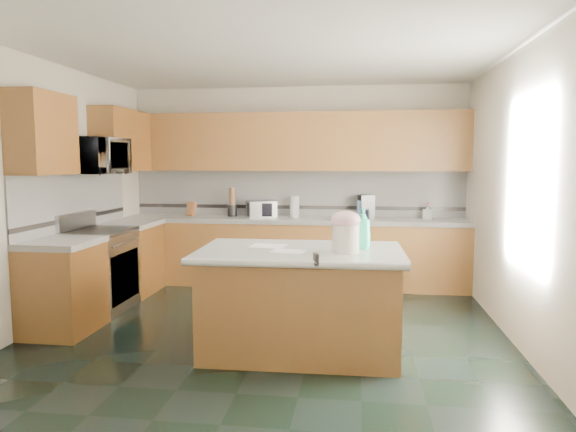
# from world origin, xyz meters

# --- Properties ---
(floor) EXTENTS (4.60, 4.60, 0.00)m
(floor) POSITION_xyz_m (0.00, 0.00, 0.00)
(floor) COLOR black
(floor) RESTS_ON ground
(ceiling) EXTENTS (4.60, 4.60, 0.00)m
(ceiling) POSITION_xyz_m (0.00, 0.00, 2.70)
(ceiling) COLOR white
(ceiling) RESTS_ON ground
(wall_back) EXTENTS (4.60, 0.04, 2.70)m
(wall_back) POSITION_xyz_m (0.00, 2.32, 1.35)
(wall_back) COLOR silver
(wall_back) RESTS_ON ground
(wall_front) EXTENTS (4.60, 0.04, 2.70)m
(wall_front) POSITION_xyz_m (0.00, -2.32, 1.35)
(wall_front) COLOR silver
(wall_front) RESTS_ON ground
(wall_left) EXTENTS (0.04, 4.60, 2.70)m
(wall_left) POSITION_xyz_m (-2.32, 0.00, 1.35)
(wall_left) COLOR silver
(wall_left) RESTS_ON ground
(wall_right) EXTENTS (0.04, 4.60, 2.70)m
(wall_right) POSITION_xyz_m (2.32, 0.00, 1.35)
(wall_right) COLOR silver
(wall_right) RESTS_ON ground
(back_base_cab) EXTENTS (4.60, 0.60, 0.86)m
(back_base_cab) POSITION_xyz_m (0.00, 2.00, 0.43)
(back_base_cab) COLOR #48270C
(back_base_cab) RESTS_ON ground
(back_countertop) EXTENTS (4.60, 0.64, 0.06)m
(back_countertop) POSITION_xyz_m (0.00, 2.00, 0.89)
(back_countertop) COLOR white
(back_countertop) RESTS_ON back_base_cab
(back_upper_cab) EXTENTS (4.60, 0.33, 0.78)m
(back_upper_cab) POSITION_xyz_m (0.00, 2.13, 1.94)
(back_upper_cab) COLOR #48270C
(back_upper_cab) RESTS_ON wall_back
(back_backsplash) EXTENTS (4.60, 0.02, 0.63)m
(back_backsplash) POSITION_xyz_m (0.00, 2.29, 1.24)
(back_backsplash) COLOR silver
(back_backsplash) RESTS_ON back_countertop
(back_accent_band) EXTENTS (4.60, 0.01, 0.05)m
(back_accent_band) POSITION_xyz_m (0.00, 2.28, 1.04)
(back_accent_band) COLOR black
(back_accent_band) RESTS_ON back_countertop
(left_base_cab_rear) EXTENTS (0.60, 0.82, 0.86)m
(left_base_cab_rear) POSITION_xyz_m (-2.00, 1.29, 0.43)
(left_base_cab_rear) COLOR #48270C
(left_base_cab_rear) RESTS_ON ground
(left_counter_rear) EXTENTS (0.64, 0.82, 0.06)m
(left_counter_rear) POSITION_xyz_m (-2.00, 1.29, 0.89)
(left_counter_rear) COLOR white
(left_counter_rear) RESTS_ON left_base_cab_rear
(left_base_cab_front) EXTENTS (0.60, 0.72, 0.86)m
(left_base_cab_front) POSITION_xyz_m (-2.00, -0.24, 0.43)
(left_base_cab_front) COLOR #48270C
(left_base_cab_front) RESTS_ON ground
(left_counter_front) EXTENTS (0.64, 0.72, 0.06)m
(left_counter_front) POSITION_xyz_m (-2.00, -0.24, 0.89)
(left_counter_front) COLOR white
(left_counter_front) RESTS_ON left_base_cab_front
(left_backsplash) EXTENTS (0.02, 2.30, 0.63)m
(left_backsplash) POSITION_xyz_m (-2.29, 0.55, 1.24)
(left_backsplash) COLOR silver
(left_backsplash) RESTS_ON wall_left
(left_accent_band) EXTENTS (0.01, 2.30, 0.05)m
(left_accent_band) POSITION_xyz_m (-2.28, 0.55, 1.04)
(left_accent_band) COLOR black
(left_accent_band) RESTS_ON wall_left
(left_upper_cab_rear) EXTENTS (0.33, 1.09, 0.78)m
(left_upper_cab_rear) POSITION_xyz_m (-2.13, 1.42, 1.94)
(left_upper_cab_rear) COLOR #48270C
(left_upper_cab_rear) RESTS_ON wall_left
(left_upper_cab_front) EXTENTS (0.33, 0.72, 0.78)m
(left_upper_cab_front) POSITION_xyz_m (-2.13, -0.24, 1.94)
(left_upper_cab_front) COLOR #48270C
(left_upper_cab_front) RESTS_ON wall_left
(range_body) EXTENTS (0.60, 0.76, 0.88)m
(range_body) POSITION_xyz_m (-2.00, 0.50, 0.44)
(range_body) COLOR #B7B7BC
(range_body) RESTS_ON ground
(range_oven_door) EXTENTS (0.02, 0.68, 0.55)m
(range_oven_door) POSITION_xyz_m (-1.71, 0.50, 0.40)
(range_oven_door) COLOR black
(range_oven_door) RESTS_ON range_body
(range_cooktop) EXTENTS (0.62, 0.78, 0.04)m
(range_cooktop) POSITION_xyz_m (-2.00, 0.50, 0.90)
(range_cooktop) COLOR black
(range_cooktop) RESTS_ON range_body
(range_handle) EXTENTS (0.02, 0.66, 0.02)m
(range_handle) POSITION_xyz_m (-1.68, 0.50, 0.78)
(range_handle) COLOR #B7B7BC
(range_handle) RESTS_ON range_body
(range_backguard) EXTENTS (0.06, 0.76, 0.18)m
(range_backguard) POSITION_xyz_m (-2.26, 0.50, 1.02)
(range_backguard) COLOR #B7B7BC
(range_backguard) RESTS_ON range_body
(microwave) EXTENTS (0.50, 0.73, 0.41)m
(microwave) POSITION_xyz_m (-2.00, 0.50, 1.73)
(microwave) COLOR #B7B7BC
(microwave) RESTS_ON wall_left
(island_base) EXTENTS (1.68, 0.98, 0.86)m
(island_base) POSITION_xyz_m (0.37, -0.46, 0.43)
(island_base) COLOR #48270C
(island_base) RESTS_ON ground
(island_top) EXTENTS (1.78, 1.08, 0.06)m
(island_top) POSITION_xyz_m (0.37, -0.46, 0.89)
(island_top) COLOR white
(island_top) RESTS_ON island_base
(island_bullnose) EXTENTS (1.76, 0.09, 0.06)m
(island_bullnose) POSITION_xyz_m (0.37, -0.98, 0.89)
(island_bullnose) COLOR white
(island_bullnose) RESTS_ON island_base
(treat_jar) EXTENTS (0.27, 0.27, 0.24)m
(treat_jar) POSITION_xyz_m (0.76, -0.58, 1.04)
(treat_jar) COLOR white
(treat_jar) RESTS_ON island_top
(treat_jar_lid) EXTENTS (0.25, 0.25, 0.15)m
(treat_jar_lid) POSITION_xyz_m (0.76, -0.58, 1.19)
(treat_jar_lid) COLOR #E4A8AE
(treat_jar_lid) RESTS_ON treat_jar
(treat_jar_knob) EXTENTS (0.08, 0.03, 0.03)m
(treat_jar_knob) POSITION_xyz_m (0.76, -0.58, 1.25)
(treat_jar_knob) COLOR tan
(treat_jar_knob) RESTS_ON treat_jar_lid
(treat_jar_knob_end_l) EXTENTS (0.04, 0.04, 0.04)m
(treat_jar_knob_end_l) POSITION_xyz_m (0.72, -0.58, 1.25)
(treat_jar_knob_end_l) COLOR tan
(treat_jar_knob_end_l) RESTS_ON treat_jar_lid
(treat_jar_knob_end_r) EXTENTS (0.04, 0.04, 0.04)m
(treat_jar_knob_end_r) POSITION_xyz_m (0.80, -0.58, 1.25)
(treat_jar_knob_end_r) COLOR tan
(treat_jar_knob_end_r) RESTS_ON treat_jar_lid
(soap_bottle_island) EXTENTS (0.16, 0.16, 0.36)m
(soap_bottle_island) POSITION_xyz_m (0.90, -0.38, 1.10)
(soap_bottle_island) COLOR #22B68E
(soap_bottle_island) RESTS_ON island_top
(paper_sheet_a) EXTENTS (0.32, 0.26, 0.00)m
(paper_sheet_a) POSITION_xyz_m (0.28, -0.59, 0.92)
(paper_sheet_a) COLOR white
(paper_sheet_a) RESTS_ON island_top
(paper_sheet_b) EXTENTS (0.34, 0.28, 0.00)m
(paper_sheet_b) POSITION_xyz_m (0.06, -0.34, 0.92)
(paper_sheet_b) COLOR white
(paper_sheet_b) RESTS_ON island_top
(clamp_body) EXTENTS (0.05, 0.11, 0.09)m
(clamp_body) POSITION_xyz_m (0.54, -0.96, 0.93)
(clamp_body) COLOR black
(clamp_body) RESTS_ON island_top
(clamp_handle) EXTENTS (0.02, 0.07, 0.02)m
(clamp_handle) POSITION_xyz_m (0.54, -1.02, 0.91)
(clamp_handle) COLOR black
(clamp_handle) RESTS_ON island_top
(knife_block) EXTENTS (0.14, 0.17, 0.21)m
(knife_block) POSITION_xyz_m (-1.44, 2.05, 1.02)
(knife_block) COLOR #472814
(knife_block) RESTS_ON back_countertop
(utensil_crock) EXTENTS (0.13, 0.13, 0.16)m
(utensil_crock) POSITION_xyz_m (-0.86, 2.08, 1.00)
(utensil_crock) COLOR black
(utensil_crock) RESTS_ON back_countertop
(utensil_bundle) EXTENTS (0.07, 0.07, 0.23)m
(utensil_bundle) POSITION_xyz_m (-0.86, 2.08, 1.20)
(utensil_bundle) COLOR #472814
(utensil_bundle) RESTS_ON utensil_crock
(toaster_oven) EXTENTS (0.45, 0.39, 0.22)m
(toaster_oven) POSITION_xyz_m (-0.45, 2.05, 1.03)
(toaster_oven) COLOR #B7B7BC
(toaster_oven) RESTS_ON back_countertop
(toaster_oven_door) EXTENTS (0.34, 0.01, 0.18)m
(toaster_oven_door) POSITION_xyz_m (-0.45, 1.93, 1.03)
(toaster_oven_door) COLOR black
(toaster_oven_door) RESTS_ON toaster_oven
(paper_towel) EXTENTS (0.13, 0.13, 0.29)m
(paper_towel) POSITION_xyz_m (0.00, 2.10, 1.06)
(paper_towel) COLOR white
(paper_towel) RESTS_ON back_countertop
(paper_towel_base) EXTENTS (0.19, 0.19, 0.01)m
(paper_towel_base) POSITION_xyz_m (0.00, 2.10, 0.93)
(paper_towel_base) COLOR #B7B7BC
(paper_towel_base) RESTS_ON back_countertop
(water_jug) EXTENTS (0.15, 0.15, 0.24)m
(water_jug) POSITION_xyz_m (0.92, 2.06, 1.04)
(water_jug) COLOR #6698CD
(water_jug) RESTS_ON back_countertop
(water_jug_neck) EXTENTS (0.07, 0.07, 0.03)m
(water_jug_neck) POSITION_xyz_m (0.92, 2.06, 1.18)
(water_jug_neck) COLOR #6698CD
(water_jug_neck) RESTS_ON water_jug
(coffee_maker) EXTENTS (0.23, 0.24, 0.31)m
(coffee_maker) POSITION_xyz_m (0.97, 2.08, 1.08)
(coffee_maker) COLOR black
(coffee_maker) RESTS_ON back_countertop
(coffee_carafe) EXTENTS (0.13, 0.13, 0.13)m
(coffee_carafe) POSITION_xyz_m (0.97, 2.03, 0.98)
(coffee_carafe) COLOR black
(coffee_carafe) RESTS_ON back_countertop
(soap_bottle_back) EXTENTS (0.12, 0.12, 0.20)m
(soap_bottle_back) POSITION_xyz_m (1.77, 2.05, 1.02)
(soap_bottle_back) COLOR white
(soap_bottle_back) RESTS_ON back_countertop
(soap_back_cap) EXTENTS (0.02, 0.02, 0.03)m
(soap_back_cap) POSITION_xyz_m (1.77, 2.05, 1.13)
(soap_back_cap) COLOR red
(soap_back_cap) RESTS_ON soap_bottle_back
(window_light_proxy) EXTENTS (0.02, 1.40, 1.10)m
(window_light_proxy) POSITION_xyz_m (2.29, -0.20, 1.50)
(window_light_proxy) COLOR white
(window_light_proxy) RESTS_ON wall_right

